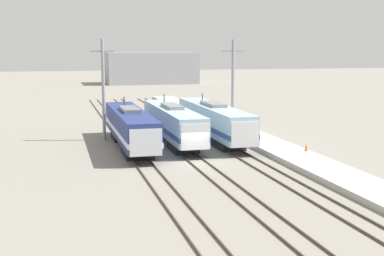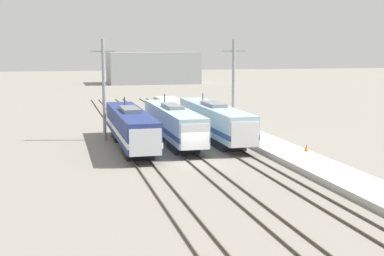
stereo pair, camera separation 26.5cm
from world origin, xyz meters
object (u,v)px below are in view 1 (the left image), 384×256
Objects in this scene: locomotive_far_right at (215,121)px; locomotive_far_left at (131,127)px; catenary_tower_left at (103,88)px; traffic_cone at (306,147)px; locomotive_center at (173,124)px; catenary_tower_right at (233,86)px.

locomotive_far_left is at bearing -167.36° from locomotive_far_right.
catenary_tower_left reaches higher than locomotive_far_right.
traffic_cone is (15.01, -7.92, -1.27)m from locomotive_far_left.
locomotive_far_right is at bearing 6.34° from locomotive_center.
locomotive_center is (4.64, 1.56, 0.01)m from locomotive_far_left.
locomotive_far_left is at bearing -161.35° from locomotive_center.
locomotive_far_left is 4.89m from locomotive_center.
locomotive_center is at bearing -173.66° from locomotive_far_right.
locomotive_far_right is 1.87× the size of catenary_tower_left.
catenary_tower_left reaches higher than traffic_cone.
catenary_tower_right is (3.08, 3.21, 3.48)m from locomotive_far_right.
locomotive_far_left is 1.78× the size of catenary_tower_right.
catenary_tower_left and catenary_tower_right have the same top height.
traffic_cone is (17.12, -13.20, -4.78)m from catenary_tower_left.
catenary_tower_left is 14.46m from catenary_tower_right.
catenary_tower_right is (7.72, 3.72, 3.50)m from locomotive_center.
catenary_tower_right is at bearing 101.38° from traffic_cone.
locomotive_far_right is (9.27, 2.08, 0.03)m from locomotive_far_left.
catenary_tower_right is 14.29m from traffic_cone.
catenary_tower_right reaches higher than traffic_cone.
catenary_tower_left is (-6.74, 3.72, 3.50)m from locomotive_center.
traffic_cone is at bearing -78.62° from catenary_tower_right.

